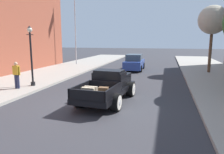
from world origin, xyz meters
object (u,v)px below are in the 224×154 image
Objects in this scene: pedestrian_sidewalk_left at (16,73)px; flagpole at (77,18)px; hotrod_truck_black at (109,86)px; street_tree_second at (213,20)px; street_lamp_near at (31,51)px; car_background_blue at (134,63)px.

flagpole reaches higher than pedestrian_sidewalk_left.
flagpole is at bearing 97.87° from pedestrian_sidewalk_left.
street_tree_second reaches higher than hotrod_truck_black.
street_lamp_near is 0.42× the size of flagpole.
car_background_blue reaches higher than hotrod_truck_black.
street_tree_second is (14.60, -3.48, -0.93)m from flagpole.
car_background_blue is 2.62× the size of pedestrian_sidewalk_left.
street_tree_second is (12.28, 9.23, 2.45)m from street_lamp_near.
hotrod_truck_black is 1.31× the size of street_lamp_near.
street_tree_second is at bearing 58.08° from hotrod_truck_black.
pedestrian_sidewalk_left is 16.73m from street_tree_second.
flagpole is (-1.89, 13.69, 4.68)m from pedestrian_sidewalk_left.
pedestrian_sidewalk_left is 0.18× the size of flagpole.
pedestrian_sidewalk_left reaches higher than car_background_blue.
street_lamp_near reaches higher than hotrod_truck_black.
hotrod_truck_black is 1.16× the size of car_background_blue.
pedestrian_sidewalk_left is 0.27× the size of street_tree_second.
hotrod_truck_black is at bearing -15.07° from street_lamp_near.
street_lamp_near is (-5.21, -9.91, 1.62)m from car_background_blue.
flagpole is at bearing 166.61° from street_tree_second.
hotrod_truck_black is 6.05m from pedestrian_sidewalk_left.
pedestrian_sidewalk_left reaches higher than hotrod_truck_black.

